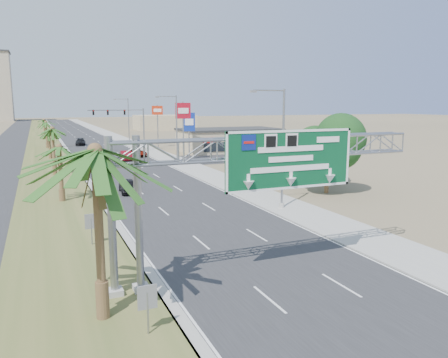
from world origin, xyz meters
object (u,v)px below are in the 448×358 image
Objects in this scene: palm_near at (95,152)px; pole_sign_red_near at (183,114)px; car_mid_lane at (126,156)px; sign_gantry at (259,159)px; car_left_lane at (128,186)px; signal_mast at (133,126)px; car_right_lane at (137,153)px; pole_sign_blue at (189,124)px; store_building at (229,140)px; pole_sign_red_far at (157,114)px; car_far at (80,142)px.

palm_near is 50.96m from pole_sign_red_near.
sign_gantry is at bearing -89.81° from car_mid_lane.
pole_sign_red_near reaches higher than palm_near.
car_left_lane is (-2.14, 23.86, -5.37)m from sign_gantry.
signal_mast reaches higher than car_right_lane.
pole_sign_blue is at bearing -2.44° from car_mid_lane.
pole_sign_red_far is at bearing 132.05° from store_building.
car_mid_lane is (4.71, 26.05, 0.04)m from car_left_lane.
car_far is 0.58× the size of pole_sign_red_far.
pole_sign_red_far reaches higher than sign_gantry.
signal_mast is at bearing 116.33° from pole_sign_blue.
pole_sign_blue is (14.46, -30.05, 4.87)m from car_far.
pole_sign_red_far is (6.19, 5.82, 1.98)m from signal_mast.
signal_mast is 8.72m from pole_sign_red_far.
car_left_lane is at bearing -108.32° from pole_sign_red_far.
pole_sign_blue is at bearing 62.88° from car_left_lane.
sign_gantry is 50.27m from car_mid_lane.
car_mid_lane is 21.37m from pole_sign_red_far.
car_left_lane is at bearing -128.05° from store_building.
palm_near reaches higher than car_left_lane.
pole_sign_blue is at bearing 59.01° from pole_sign_red_near.
pole_sign_red_far is at bearing 90.91° from pole_sign_blue.
car_left_lane is at bearing -109.53° from car_right_lane.
pole_sign_red_far reaches higher than car_left_lane.
car_right_lane is (-1.01, -8.01, -4.19)m from signal_mast.
car_left_lane is 25.92m from pole_sign_red_near.
car_left_lane reaches higher than car_right_lane.
signal_mast is at bearing 77.04° from car_right_lane.
car_left_lane is 31.06m from car_right_lane.
sign_gantry is 79.18m from car_far.
pole_sign_blue is (20.86, 50.85, -1.33)m from palm_near.
pole_sign_blue is at bearing -57.93° from car_far.
palm_near is at bearing -166.68° from sign_gantry.
car_far is at bearing 93.14° from car_left_lane.
pole_sign_red_far is (7.20, 13.83, 6.17)m from car_right_lane.
car_mid_lane reaches higher than car_left_lane.
pole_sign_blue is (12.73, 48.93, -0.46)m from sign_gantry.
car_right_lane is (-17.83, -2.04, -1.34)m from store_building.
sign_gantry is at bearing -112.36° from store_building.
car_left_lane is (-25.21, -32.21, -1.31)m from store_building.
car_mid_lane is at bearing 151.04° from pole_sign_red_near.
palm_near reaches higher than car_right_lane.
car_far is at bearing 99.81° from car_right_lane.
palm_near is at bearing -98.53° from car_mid_lane.
pole_sign_red_near is (-12.42, -10.62, 5.22)m from store_building.
pole_sign_blue is (-10.34, -7.15, 3.60)m from store_building.
pole_sign_red_near reaches higher than sign_gantry.
car_far is at bearing 137.27° from store_building.
signal_mast is 1.12× the size of pole_sign_red_near.
signal_mast is 39.31m from car_left_lane.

